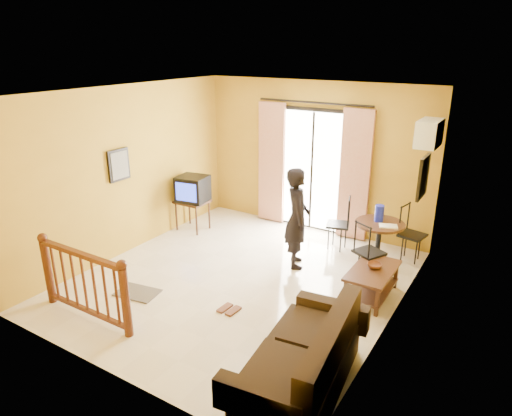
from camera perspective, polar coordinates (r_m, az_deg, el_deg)
The scene contains 19 objects.
ground at distance 7.07m, azimuth -1.92°, elevation -8.95°, with size 5.00×5.00×0.00m, color beige.
room_shell at distance 6.42m, azimuth -2.09°, elevation 4.49°, with size 5.00×5.00×5.00m.
balcony_door at distance 8.61m, azimuth 6.99°, elevation 4.80°, with size 2.25×0.14×2.46m.
tv_table at distance 8.79m, azimuth -7.96°, elevation 0.46°, with size 0.59×0.49×0.59m.
television at distance 8.67m, azimuth -7.92°, elevation 2.40°, with size 0.60×0.56×0.48m.
picture_left at distance 7.74m, azimuth -16.76°, elevation 5.17°, with size 0.05×0.42×0.52m.
dining_table at distance 7.72m, azimuth 15.15°, elevation -2.77°, with size 0.80×0.80×0.67m.
water_jug at distance 7.68m, azimuth 15.16°, elevation -0.64°, with size 0.15×0.15×0.27m, color #121CB0.
serving_tray at distance 7.53m, azimuth 16.21°, elevation -2.18°, with size 0.28×0.18×0.02m, color white.
dining_chairs at distance 7.84m, azimuth 14.08°, elevation -6.53°, with size 1.70×1.51×0.95m.
air_conditioner at distance 7.33m, azimuth 20.79°, elevation 8.74°, with size 0.31×0.60×0.40m.
botanical_print at distance 6.79m, azimuth 20.16°, elevation 3.65°, with size 0.05×0.50×0.60m.
coffee_table at distance 6.69m, azimuth 14.31°, elevation -8.51°, with size 0.55×0.99×0.44m.
bowl at distance 6.66m, azimuth 14.58°, elevation -7.00°, with size 0.20×0.20×0.06m, color #592F1E.
sofa at distance 4.96m, azimuth 6.19°, elevation -18.67°, with size 1.04×1.92×0.87m.
standing_person at distance 7.22m, azimuth 5.16°, elevation -1.25°, with size 0.59×0.39×1.63m, color black.
stair_balustrade at distance 6.30m, azimuth -20.76°, elevation -8.34°, with size 1.63×0.13×1.04m.
doormat at distance 6.92m, azimuth -14.60°, elevation -10.20°, with size 0.60×0.40×0.02m, color #5A5348.
sandals at distance 6.33m, azimuth -3.39°, elevation -12.54°, with size 0.26×0.26×0.03m.
Camera 1 is at (3.45, -5.14, 3.41)m, focal length 32.00 mm.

